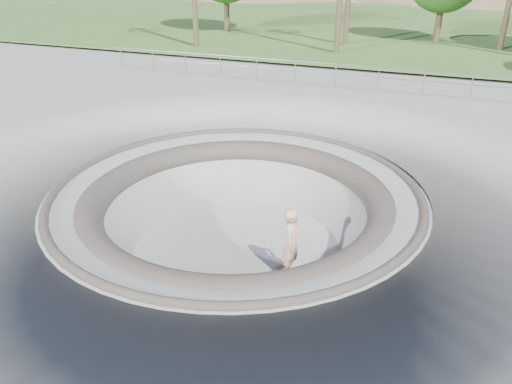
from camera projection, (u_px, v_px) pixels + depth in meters
ground at (236, 190)px, 13.79m from camera, size 180.00×180.00×0.00m
skate_bowl at (237, 247)px, 14.60m from camera, size 14.00×14.00×4.10m
grass_strip at (394, 25)px, 42.22m from camera, size 180.00×36.00×0.12m
distant_hills at (440, 63)px, 63.61m from camera, size 103.20×45.00×28.60m
safety_railing at (336, 74)px, 23.56m from camera, size 25.00×0.06×1.03m
skateboard at (291, 273)px, 13.38m from camera, size 0.94×0.53×0.09m
skater at (292, 242)px, 12.96m from camera, size 0.47×0.70×1.91m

